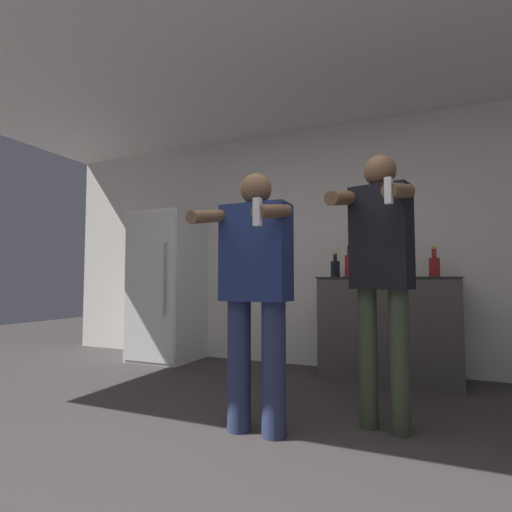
{
  "coord_description": "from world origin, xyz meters",
  "views": [
    {
      "loc": [
        0.92,
        -1.41,
        0.9
      ],
      "look_at": [
        -0.04,
        0.81,
        1.05
      ],
      "focal_mm": 28.0,
      "sensor_mm": 36.0,
      "label": 1
    }
  ],
  "objects_px": {
    "bottle_short_whiskey": "(349,265)",
    "person_man_side": "(381,262)",
    "refrigerator": "(167,286)",
    "bottle_tall_gin": "(335,268)",
    "bottle_brown_liquor": "(434,265)",
    "bottle_green_wine": "(373,263)",
    "person_woman_foreground": "(255,285)",
    "bottle_red_label": "(362,263)"
  },
  "relations": [
    {
      "from": "bottle_short_whiskey",
      "to": "person_man_side",
      "type": "distance_m",
      "value": 1.4
    },
    {
      "from": "refrigerator",
      "to": "bottle_tall_gin",
      "type": "distance_m",
      "value": 1.95
    },
    {
      "from": "person_man_side",
      "to": "bottle_tall_gin",
      "type": "bearing_deg",
      "value": 113.13
    },
    {
      "from": "bottle_short_whiskey",
      "to": "person_man_side",
      "type": "relative_size",
      "value": 0.19
    },
    {
      "from": "refrigerator",
      "to": "bottle_tall_gin",
      "type": "height_order",
      "value": "refrigerator"
    },
    {
      "from": "bottle_brown_liquor",
      "to": "bottle_tall_gin",
      "type": "distance_m",
      "value": 0.88
    },
    {
      "from": "bottle_green_wine",
      "to": "bottle_short_whiskey",
      "type": "xyz_separation_m",
      "value": [
        -0.23,
        0.0,
        -0.01
      ]
    },
    {
      "from": "bottle_green_wine",
      "to": "person_woman_foreground",
      "type": "xyz_separation_m",
      "value": [
        -0.49,
        -1.67,
        -0.19
      ]
    },
    {
      "from": "bottle_brown_liquor",
      "to": "person_man_side",
      "type": "relative_size",
      "value": 0.16
    },
    {
      "from": "person_woman_foreground",
      "to": "person_man_side",
      "type": "bearing_deg",
      "value": 26.21
    },
    {
      "from": "bottle_red_label",
      "to": "person_man_side",
      "type": "distance_m",
      "value": 1.37
    },
    {
      "from": "bottle_brown_liquor",
      "to": "person_man_side",
      "type": "height_order",
      "value": "person_man_side"
    },
    {
      "from": "bottle_tall_gin",
      "to": "bottle_short_whiskey",
      "type": "distance_m",
      "value": 0.13
    },
    {
      "from": "refrigerator",
      "to": "bottle_green_wine",
      "type": "xyz_separation_m",
      "value": [
        2.3,
        0.05,
        0.23
      ]
    },
    {
      "from": "bottle_red_label",
      "to": "person_woman_foreground",
      "type": "bearing_deg",
      "value": -102.93
    },
    {
      "from": "bottle_short_whiskey",
      "to": "person_woman_foreground",
      "type": "xyz_separation_m",
      "value": [
        -0.25,
        -1.67,
        -0.18
      ]
    },
    {
      "from": "bottle_red_label",
      "to": "bottle_brown_liquor",
      "type": "distance_m",
      "value": 0.63
    },
    {
      "from": "bottle_tall_gin",
      "to": "person_man_side",
      "type": "bearing_deg",
      "value": -66.87
    },
    {
      "from": "bottle_tall_gin",
      "to": "bottle_short_whiskey",
      "type": "xyz_separation_m",
      "value": [
        0.13,
        0.0,
        0.02
      ]
    },
    {
      "from": "refrigerator",
      "to": "person_man_side",
      "type": "height_order",
      "value": "person_man_side"
    },
    {
      "from": "bottle_green_wine",
      "to": "person_woman_foreground",
      "type": "relative_size",
      "value": 0.21
    },
    {
      "from": "bottle_tall_gin",
      "to": "bottle_green_wine",
      "type": "distance_m",
      "value": 0.36
    },
    {
      "from": "person_woman_foreground",
      "to": "person_man_side",
      "type": "height_order",
      "value": "person_man_side"
    },
    {
      "from": "bottle_green_wine",
      "to": "person_woman_foreground",
      "type": "height_order",
      "value": "person_woman_foreground"
    },
    {
      "from": "person_woman_foreground",
      "to": "bottle_green_wine",
      "type": "bearing_deg",
      "value": 73.78
    },
    {
      "from": "refrigerator",
      "to": "bottle_short_whiskey",
      "type": "relative_size",
      "value": 5.31
    },
    {
      "from": "person_woman_foreground",
      "to": "bottle_short_whiskey",
      "type": "bearing_deg",
      "value": 81.33
    },
    {
      "from": "bottle_tall_gin",
      "to": "bottle_short_whiskey",
      "type": "height_order",
      "value": "bottle_short_whiskey"
    },
    {
      "from": "bottle_red_label",
      "to": "person_man_side",
      "type": "relative_size",
      "value": 0.19
    },
    {
      "from": "bottle_green_wine",
      "to": "person_man_side",
      "type": "relative_size",
      "value": 0.19
    },
    {
      "from": "bottle_short_whiskey",
      "to": "person_woman_foreground",
      "type": "distance_m",
      "value": 1.7
    },
    {
      "from": "refrigerator",
      "to": "bottle_short_whiskey",
      "type": "distance_m",
      "value": 2.08
    },
    {
      "from": "refrigerator",
      "to": "bottle_green_wine",
      "type": "distance_m",
      "value": 2.31
    },
    {
      "from": "bottle_brown_liquor",
      "to": "person_woman_foreground",
      "type": "relative_size",
      "value": 0.18
    },
    {
      "from": "bottle_short_whiskey",
      "to": "bottle_tall_gin",
      "type": "bearing_deg",
      "value": -180.0
    },
    {
      "from": "bottle_red_label",
      "to": "bottle_tall_gin",
      "type": "bearing_deg",
      "value": 180.0
    },
    {
      "from": "bottle_brown_liquor",
      "to": "bottle_green_wine",
      "type": "height_order",
      "value": "bottle_green_wine"
    },
    {
      "from": "bottle_tall_gin",
      "to": "refrigerator",
      "type": "bearing_deg",
      "value": -178.64
    },
    {
      "from": "refrigerator",
      "to": "person_man_side",
      "type": "relative_size",
      "value": 1.0
    },
    {
      "from": "bottle_brown_liquor",
      "to": "bottle_short_whiskey",
      "type": "distance_m",
      "value": 0.75
    },
    {
      "from": "person_man_side",
      "to": "bottle_short_whiskey",
      "type": "bearing_deg",
      "value": 108.24
    },
    {
      "from": "bottle_red_label",
      "to": "bottle_green_wine",
      "type": "bearing_deg",
      "value": 0.0
    }
  ]
}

